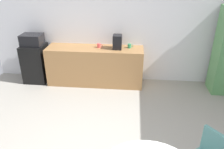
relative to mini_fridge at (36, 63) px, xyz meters
name	(u,v)px	position (x,y,z in m)	size (l,w,h in m)	color
wall_back	(114,28)	(1.89, 0.35, 0.84)	(6.00, 0.10, 2.60)	silver
counter_block	(95,66)	(1.47, 0.00, -0.01)	(2.25, 0.60, 0.90)	#9E7042
mini_fridge	(36,63)	(0.00, 0.00, 0.00)	(0.54, 0.54, 0.92)	black
microwave	(32,40)	(0.00, 0.00, 0.59)	(0.48, 0.38, 0.26)	black
mug_white	(99,46)	(1.57, 0.04, 0.49)	(0.13, 0.08, 0.09)	#D84C4C
mug_green	(130,46)	(2.28, 0.08, 0.49)	(0.13, 0.08, 0.09)	#338C59
coffee_maker	(117,42)	(2.00, 0.00, 0.60)	(0.20, 0.24, 0.32)	black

